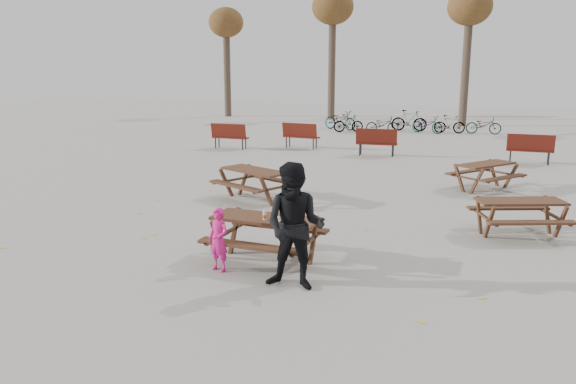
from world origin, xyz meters
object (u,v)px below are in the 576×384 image
at_px(main_picnic_table, 266,228).
at_px(picnic_table_north, 255,185).
at_px(picnic_table_east, 519,218).
at_px(picnic_table_far, 485,177).
at_px(soda_bottle, 265,216).
at_px(child, 219,240).
at_px(food_tray, 278,220).
at_px(adult, 295,227).

xyz_separation_m(main_picnic_table, picnic_table_north, (-2.09, 3.97, -0.20)).
bearing_deg(picnic_table_east, main_picnic_table, -164.24).
relative_size(picnic_table_east, picnic_table_far, 0.98).
bearing_deg(soda_bottle, child, -136.37).
xyz_separation_m(food_tray, child, (-0.81, -0.55, -0.27)).
height_order(child, adult, adult).
distance_m(adult, picnic_table_east, 5.20).
relative_size(main_picnic_table, picnic_table_north, 1.01).
bearing_deg(child, picnic_table_far, 77.69).
bearing_deg(main_picnic_table, child, -126.61).
distance_m(picnic_table_north, picnic_table_far, 6.23).
height_order(main_picnic_table, picnic_table_east, main_picnic_table).
bearing_deg(soda_bottle, main_picnic_table, 107.96).
height_order(soda_bottle, picnic_table_far, soda_bottle).
relative_size(picnic_table_north, picnic_table_far, 1.07).
relative_size(main_picnic_table, food_tray, 10.00).
distance_m(picnic_table_east, picnic_table_far, 4.24).
height_order(food_tray, child, child).
distance_m(main_picnic_table, adult, 1.33).
bearing_deg(main_picnic_table, picnic_table_north, 117.71).
bearing_deg(picnic_table_east, food_tray, -160.88).
xyz_separation_m(main_picnic_table, soda_bottle, (0.05, -0.16, 0.26)).
bearing_deg(child, food_tray, 46.51).
relative_size(child, picnic_table_east, 0.63).
bearing_deg(food_tray, main_picnic_table, 153.44).
xyz_separation_m(adult, picnic_table_north, (-2.97, 4.89, -0.57)).
bearing_deg(adult, food_tray, 123.01).
bearing_deg(soda_bottle, picnic_table_north, 117.37).
bearing_deg(adult, picnic_table_far, 70.07).
height_order(soda_bottle, child, child).
xyz_separation_m(food_tray, picnic_table_east, (3.69, 3.36, -0.44)).
distance_m(main_picnic_table, picnic_table_north, 4.49).
bearing_deg(picnic_table_far, picnic_table_east, -133.36).
bearing_deg(picnic_table_east, soda_bottle, -162.55).
distance_m(food_tray, adult, 0.99).
height_order(main_picnic_table, child, child).
height_order(food_tray, picnic_table_far, food_tray).
bearing_deg(picnic_table_far, main_picnic_table, -167.90).
bearing_deg(adult, soda_bottle, 132.93).
xyz_separation_m(child, adult, (1.40, -0.22, 0.43)).
bearing_deg(child, picnic_table_north, 120.58).
bearing_deg(adult, main_picnic_table, 129.28).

